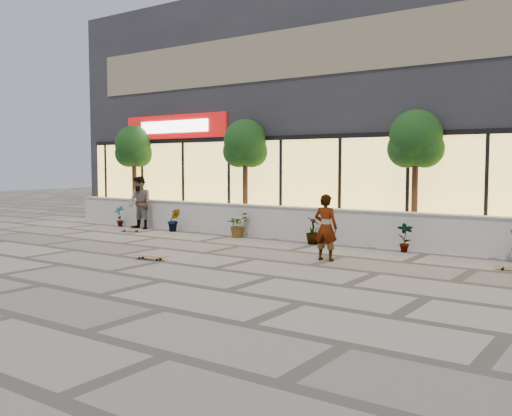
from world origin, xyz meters
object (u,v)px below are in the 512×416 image
Objects in this scene: tree_midwest at (245,146)px; skateboard_left at (130,230)px; skateboard_center at (150,256)px; tree_west at (134,149)px; skater_left at (140,203)px; tree_mideast at (416,142)px; skater_center at (326,227)px.

tree_midwest is 5.21× the size of skateboard_left.
tree_midwest is at bearing 93.27° from skateboard_center.
tree_midwest is (5.50, 0.00, 0.00)m from tree_west.
skater_left reaches higher than skateboard_center.
skateboard_left is at bearing -166.86° from tree_mideast.
tree_mideast is at bearing 42.69° from skateboard_center.
tree_midwest is at bearing 180.00° from tree_mideast.
tree_west is 11.40m from skater_center.
skater_left is 2.57× the size of skateboard_left.
skateboard_center is at bearing -76.59° from tree_midwest.
tree_mideast is 2.39× the size of skater_center.
skater_center is 8.63m from skateboard_left.
tree_mideast is at bearing -13.42° from skateboard_left.
skater_center is at bearing -19.05° from tree_west.
tree_midwest reaches higher than skater_center.
tree_midwest is at bearing 23.30° from skater_left.
skateboard_left is (-8.48, 1.46, -0.75)m from skater_center.
tree_mideast is 10.03m from skater_left.
skateboard_center is at bearing -40.96° from tree_west.
skateboard_center is 1.17× the size of skateboard_left.
skateboard_center is (-3.64, -2.37, -0.73)m from skater_center.
tree_west is 4.46× the size of skateboard_center.
tree_mideast is (11.50, 0.00, 0.00)m from tree_west.
skateboard_left is (-9.40, -2.20, -2.91)m from tree_mideast.
skater_left is at bearing 128.05° from skateboard_center.
tree_mideast is 8.09m from skateboard_center.
tree_midwest reaches higher than skater_left.
tree_midwest reaches higher than skateboard_center.
tree_midwest is 4.99m from skateboard_left.
tree_midwest is 6.00m from tree_mideast.
tree_west is 11.50m from tree_mideast.
skateboard_left is (2.10, -2.20, -2.91)m from tree_west.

